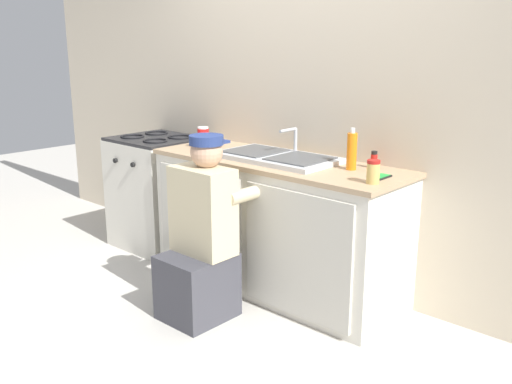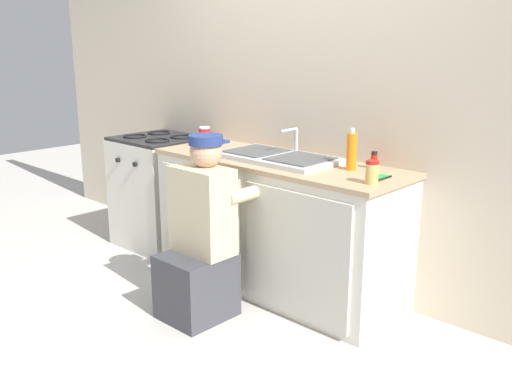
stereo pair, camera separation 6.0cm
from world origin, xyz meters
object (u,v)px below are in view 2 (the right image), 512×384
at_px(condiment_jar, 372,172).
at_px(spice_bottle_red, 374,160).
at_px(soap_bottle_orange, 352,151).
at_px(soda_cup_red, 205,137).
at_px(sink_double_basin, 277,157).
at_px(cell_phone, 380,177).
at_px(stove_range, 161,191).
at_px(plumber_person, 201,243).

height_order(condiment_jar, spice_bottle_red, condiment_jar).
bearing_deg(soap_bottle_orange, soda_cup_red, -174.35).
bearing_deg(sink_double_basin, cell_phone, 0.48).
bearing_deg(spice_bottle_red, stove_range, -173.78).
height_order(stove_range, soda_cup_red, soda_cup_red).
bearing_deg(sink_double_basin, condiment_jar, -9.66).
bearing_deg(stove_range, condiment_jar, -3.71).
bearing_deg(soda_cup_red, soap_bottle_orange, 5.65).
height_order(stove_range, soap_bottle_orange, soap_bottle_orange).
bearing_deg(spice_bottle_red, sink_double_basin, -161.50).
relative_size(soda_cup_red, cell_phone, 1.09).
bearing_deg(plumber_person, sink_double_basin, 83.99).
xyz_separation_m(soap_bottle_orange, condiment_jar, (0.27, -0.21, -0.05)).
height_order(cell_phone, condiment_jar, condiment_jar).
bearing_deg(soda_cup_red, cell_phone, 1.96).
height_order(soap_bottle_orange, cell_phone, soap_bottle_orange).
bearing_deg(plumber_person, condiment_jar, 29.41).
height_order(soap_bottle_orange, soda_cup_red, soap_bottle_orange).
bearing_deg(plumber_person, soap_bottle_orange, 49.91).
bearing_deg(plumber_person, stove_range, 152.65).
bearing_deg(sink_double_basin, spice_bottle_red, 18.50).
bearing_deg(condiment_jar, cell_phone, 103.97).
distance_m(stove_range, soda_cup_red, 0.79).
distance_m(soda_cup_red, condiment_jar, 1.45).
relative_size(stove_range, cell_phone, 6.45).
xyz_separation_m(stove_range, condiment_jar, (2.04, -0.13, 0.50)).
height_order(soap_bottle_orange, spice_bottle_red, soap_bottle_orange).
height_order(cell_phone, spice_bottle_red, spice_bottle_red).
height_order(soda_cup_red, cell_phone, soda_cup_red).
relative_size(condiment_jar, spice_bottle_red, 1.22).
height_order(plumber_person, cell_phone, plumber_person).
bearing_deg(cell_phone, stove_range, -179.76).
distance_m(stove_range, spice_bottle_red, 1.92).
height_order(plumber_person, spice_bottle_red, plumber_person).
relative_size(plumber_person, spice_bottle_red, 10.52).
bearing_deg(soda_cup_red, spice_bottle_red, 10.91).
distance_m(condiment_jar, spice_bottle_red, 0.39).
bearing_deg(stove_range, soda_cup_red, -3.81).
relative_size(soap_bottle_orange, soda_cup_red, 1.64).
distance_m(plumber_person, soda_cup_red, 0.96).
xyz_separation_m(sink_double_basin, condiment_jar, (0.79, -0.13, 0.05)).
distance_m(soap_bottle_orange, cell_phone, 0.27).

